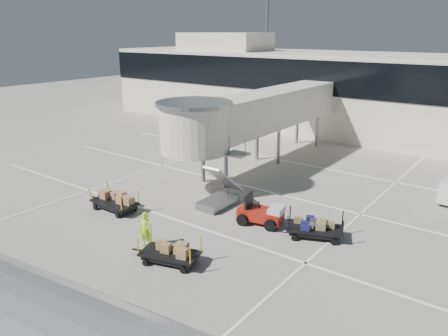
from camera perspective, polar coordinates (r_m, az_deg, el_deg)
The scene contains 10 objects.
ground at distance 22.39m, azimuth -5.84°, elevation -9.74°, with size 140.00×140.00×0.00m, color #BAB6A6.
lane_markings at distance 29.63m, azimuth 5.44°, elevation -2.73°, with size 40.00×30.00×0.02m.
terminal at distance 47.00m, azimuth 19.37°, elevation 9.07°, with size 64.00×12.11×15.20m.
jet_bridge at distance 32.60m, azimuth 3.39°, elevation 6.99°, with size 5.70×20.40×6.03m.
baggage_tug at distance 24.22m, azimuth 4.95°, elevation -5.99°, with size 2.65×1.97×1.62m.
suitcase_cart at distance 23.13m, azimuth 11.55°, elevation -7.76°, with size 3.48×2.40×1.36m.
box_cart_near at distance 20.39m, azimuth -6.63°, elevation -11.08°, with size 3.37×2.06×1.30m.
box_cart_far at distance 26.71m, azimuth -14.29°, elevation -4.30°, with size 3.54×1.45×1.38m.
ground_worker at distance 21.92m, azimuth -10.21°, elevation -7.94°, with size 0.66×0.43×1.81m, color #8DDE17.
belt_loader at distance 48.07m, azimuth 0.31°, elevation 6.25°, with size 4.80×3.01×2.17m.
Camera 1 is at (13.65, -14.51, 10.22)m, focal length 35.00 mm.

